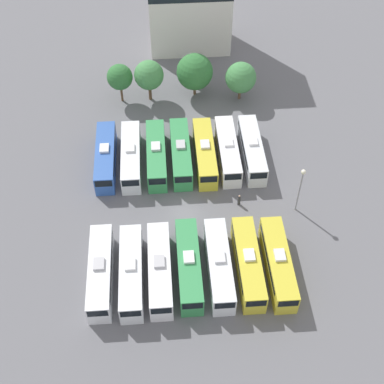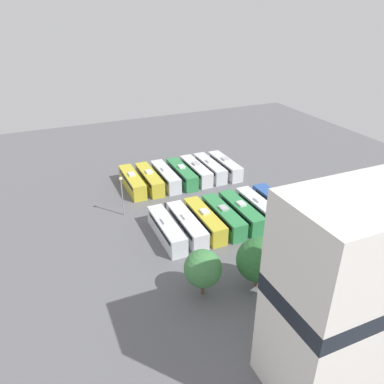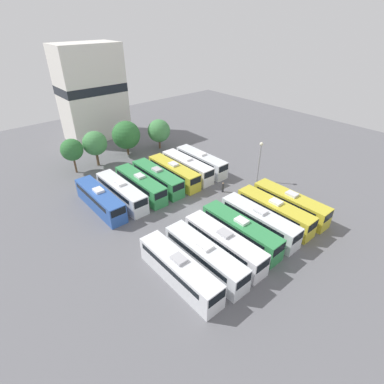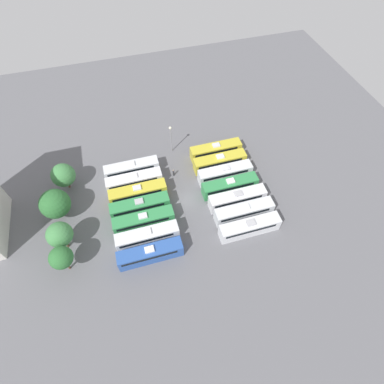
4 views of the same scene
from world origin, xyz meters
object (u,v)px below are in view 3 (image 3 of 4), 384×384
object	(u,v)px
bus_11	(174,172)
worker_person	(223,188)
depot_building	(92,92)
bus_7	(100,199)
bus_4	(259,221)
bus_1	(205,256)
tree_0	(72,150)
bus_8	(121,192)
bus_9	(140,184)
bus_2	(224,243)
tree_1	(95,143)
bus_10	(157,178)
bus_6	(290,203)
light_pole	(260,155)
bus_3	(240,231)
bus_13	(201,161)
bus_0	(179,270)
tree_3	(159,131)
bus_5	(274,211)
bus_12	(187,166)
tree_2	(126,135)

from	to	relation	value
bus_11	worker_person	distance (m)	9.01
worker_person	depot_building	world-z (taller)	depot_building
bus_7	bus_4	bearing A→B (deg)	-54.03
bus_1	tree_0	size ratio (longest dim) A/B	1.79
bus_8	bus_9	size ratio (longest dim) A/B	1.00
bus_4	bus_2	bearing A→B (deg)	-178.89
bus_1	tree_1	size ratio (longest dim) A/B	1.69
bus_10	bus_6	bearing A→B (deg)	-61.94
light_pole	bus_2	bearing A→B (deg)	-153.04
bus_3	light_pole	size ratio (longest dim) A/B	1.59
bus_8	bus_13	xyz separation A→B (m)	(16.58, 0.10, 0.00)
bus_6	bus_4	bearing A→B (deg)	177.86
bus_9	bus_13	world-z (taller)	same
bus_0	light_pole	distance (m)	25.98
bus_0	tree_1	distance (m)	33.30
bus_11	bus_6	bearing A→B (deg)	-70.09
bus_1	bus_13	bearing A→B (deg)	48.66
bus_7	tree_3	xyz separation A→B (m)	(20.10, 13.21, 2.24)
bus_1	bus_8	size ratio (longest dim) A/B	1.00
bus_9	tree_0	distance (m)	15.18
bus_5	bus_0	bearing A→B (deg)	179.85
bus_2	light_pole	distance (m)	19.98
bus_0	bus_2	size ratio (longest dim) A/B	1.00
bus_5	bus_6	xyz separation A→B (m)	(3.40, -0.25, 0.00)
bus_10	worker_person	world-z (taller)	bus_10
tree_0	depot_building	distance (m)	19.47
bus_5	bus_7	distance (m)	25.06
bus_1	bus_3	bearing A→B (deg)	3.91
bus_13	tree_3	size ratio (longest dim) A/B	1.82
tree_3	depot_building	world-z (taller)	depot_building
bus_9	bus_12	distance (m)	9.80
bus_1	worker_person	world-z (taller)	bus_1
bus_6	bus_13	size ratio (longest dim) A/B	1.00
worker_person	bus_13	bearing A→B (deg)	71.28
bus_2	bus_13	size ratio (longest dim) A/B	1.00
bus_11	bus_5	bearing A→B (deg)	-79.71
bus_1	bus_2	size ratio (longest dim) A/B	1.00
bus_10	bus_1	bearing A→B (deg)	-109.66
light_pole	tree_3	size ratio (longest dim) A/B	1.15
tree_0	tree_2	distance (m)	11.34
bus_12	worker_person	size ratio (longest dim) A/B	6.57
light_pole	bus_3	bearing A→B (deg)	-148.90
bus_12	tree_1	world-z (taller)	tree_1
bus_5	bus_11	bearing A→B (deg)	100.29
bus_11	bus_13	xyz separation A→B (m)	(6.52, 0.17, 0.00)
bus_4	bus_5	xyz separation A→B (m)	(3.34, -0.00, 0.00)
bus_2	tree_2	bearing A→B (deg)	78.97
bus_4	light_pole	size ratio (longest dim) A/B	1.59
tree_1	bus_9	bearing A→B (deg)	-87.78
bus_13	tree_1	bearing A→B (deg)	134.13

